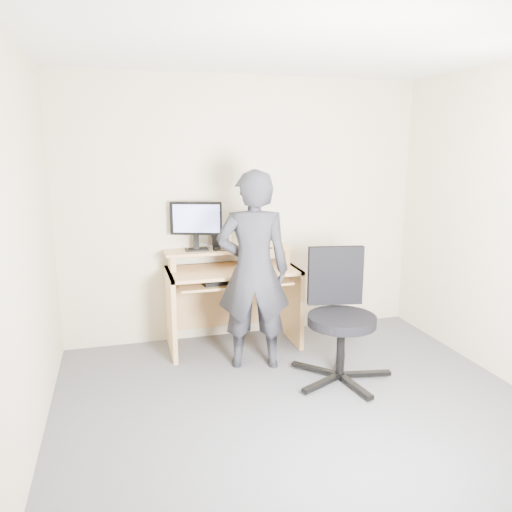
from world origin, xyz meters
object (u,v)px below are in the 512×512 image
monitor (196,221)px  office_chair (339,311)px  desk (231,288)px  person (253,271)px

monitor → office_chair: 1.54m
desk → office_chair: (0.68, -0.93, 0.02)m
desk → person: person is taller
desk → monitor: (-0.30, 0.07, 0.63)m
office_chair → person: (-0.61, 0.39, 0.28)m
desk → office_chair: 1.16m
desk → office_chair: size_ratio=1.16×
monitor → office_chair: size_ratio=0.45×
desk → office_chair: bearing=-53.9°
desk → monitor: monitor is taller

